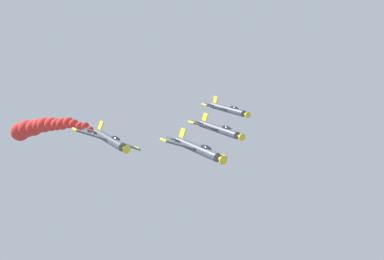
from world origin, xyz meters
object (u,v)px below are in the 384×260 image
airplane_lead (197,149)px  airplane_right_inner (110,140)px  airplane_left_inner (219,129)px  airplane_left_outer (228,109)px

airplane_lead → airplane_right_inner: size_ratio=1.00×
airplane_lead → airplane_left_inner: bearing=-138.7°
airplane_lead → airplane_left_inner: (-8.47, -7.45, -0.09)m
airplane_left_inner → airplane_right_inner: bearing=-5.6°
airplane_lead → airplane_right_inner: 11.97m
airplane_right_inner → airplane_left_outer: size_ratio=1.00×
airplane_lead → airplane_left_outer: 23.53m
airplane_right_inner → airplane_left_outer: 25.69m
airplane_lead → airplane_left_inner: size_ratio=1.00×
airplane_right_inner → airplane_left_inner: bearing=174.4°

